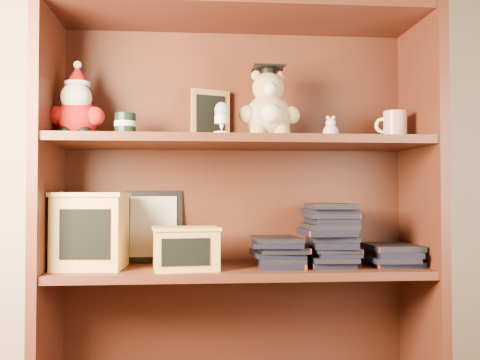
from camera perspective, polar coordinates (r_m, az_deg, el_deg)
The scene contains 16 objects.
bookcase at distance 1.80m, azimuth -0.22°, elevation -1.35°, with size 1.20×0.35×1.60m.
shelf_lower at distance 1.77m, azimuth 0.00°, elevation -9.20°, with size 1.14×0.33×0.02m.
shelf_upper at distance 1.76m, azimuth 0.00°, elevation 3.83°, with size 1.14×0.33×0.02m.
santa_plush at distance 1.79m, azimuth -16.25°, elevation 7.03°, with size 0.17×0.12×0.24m.
teachers_tin at distance 1.77m, azimuth -11.58°, elevation 5.47°, with size 0.07×0.07×0.07m.
chalkboard_plaque at distance 1.88m, azimuth -3.03°, elevation 6.43°, with size 0.13×0.10×0.17m.
egg_cup at distance 1.69m, azimuth -1.88°, elevation 6.36°, with size 0.05×0.05×0.10m.
grad_teddy_bear at distance 1.77m, azimuth 2.92°, elevation 7.08°, with size 0.19×0.17×0.23m.
pink_figurine at distance 1.81m, azimuth 9.20°, elevation 5.02°, with size 0.05×0.05×0.08m.
teacher_mug at distance 1.87m, azimuth 15.40°, elevation 5.35°, with size 0.10×0.07×0.09m.
certificate_frame at distance 1.89m, azimuth -8.78°, elevation -4.67°, with size 0.19×0.05×0.24m.
treats_box at distance 1.77m, azimuth -14.90°, elevation -4.92°, with size 0.22×0.22×0.23m.
pencils_box at distance 1.69m, azimuth -5.51°, elevation -6.90°, with size 0.21×0.16×0.13m.
book_stack_left at distance 1.77m, azimuth 4.04°, elevation -7.19°, with size 0.14×0.20×0.10m.
book_stack_mid at distance 1.80m, azimuth 9.04°, elevation -5.56°, with size 0.14×0.20×0.19m.
book_stack_right at distance 1.86m, azimuth 14.88°, elevation -7.37°, with size 0.14×0.20×0.06m.
Camera 1 is at (-0.35, -0.44, 0.77)m, focal length 42.00 mm.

